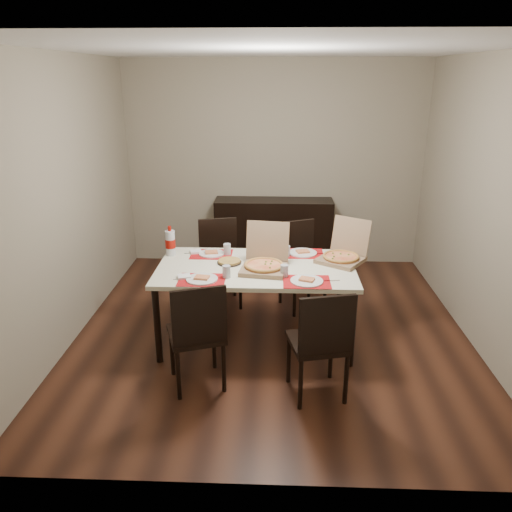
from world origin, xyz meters
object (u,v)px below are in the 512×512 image
at_px(dip_bowl, 276,256).
at_px(chair_far_right, 300,261).
at_px(chair_near_left, 197,332).
at_px(chair_far_left, 220,258).
at_px(soda_bottle, 170,243).
at_px(dining_table, 256,273).
at_px(pizza_box_center, 265,263).
at_px(sideboard, 273,234).
at_px(chair_near_right, 321,340).

bearing_deg(dip_bowl, chair_far_right, 64.87).
xyz_separation_m(chair_near_left, dip_bowl, (0.61, 1.04, 0.25)).
bearing_deg(chair_far_left, soda_bottle, -125.70).
bearing_deg(soda_bottle, dining_table, -17.91).
bearing_deg(soda_bottle, dip_bowl, -2.51).
relative_size(pizza_box_center, soda_bottle, 1.67).
bearing_deg(pizza_box_center, sideboard, 88.01).
height_order(chair_near_left, chair_far_right, same).
bearing_deg(chair_near_left, chair_near_right, -5.86).
height_order(sideboard, pizza_box_center, pizza_box_center).
relative_size(chair_far_left, dip_bowl, 7.34).
relative_size(chair_far_right, dip_bowl, 7.34).
bearing_deg(chair_near_right, chair_far_left, 118.64).
relative_size(sideboard, dining_table, 0.83).
distance_m(dining_table, chair_far_right, 0.93).
bearing_deg(chair_near_left, soda_bottle, 110.76).
bearing_deg(dining_table, chair_far_right, 60.69).
distance_m(dining_table, chair_near_left, 0.94).
bearing_deg(chair_near_left, sideboard, 78.24).
xyz_separation_m(sideboard, chair_near_right, (0.38, -2.87, 0.06)).
height_order(chair_far_left, dip_bowl, chair_far_left).
bearing_deg(soda_bottle, chair_far_right, 22.10).
distance_m(dining_table, chair_near_right, 1.07).
xyz_separation_m(chair_far_left, dip_bowl, (0.61, -0.61, 0.25)).
xyz_separation_m(chair_near_right, pizza_box_center, (-0.45, 0.84, 0.30)).
bearing_deg(chair_far_left, pizza_box_center, -60.79).
relative_size(chair_near_right, pizza_box_center, 1.91).
relative_size(chair_near_left, chair_near_right, 1.00).
height_order(dining_table, dip_bowl, dip_bowl).
bearing_deg(chair_far_right, dining_table, -119.31).
height_order(chair_near_left, chair_near_right, same).
relative_size(sideboard, chair_near_left, 1.61).
relative_size(chair_near_left, pizza_box_center, 1.91).
height_order(chair_far_right, soda_bottle, soda_bottle).
bearing_deg(chair_near_left, dip_bowl, 59.87).
relative_size(sideboard, chair_far_right, 1.61).
bearing_deg(dining_table, soda_bottle, 162.09).
bearing_deg(soda_bottle, chair_far_left, 54.30).
bearing_deg(chair_far_left, sideboard, 62.43).
bearing_deg(sideboard, chair_near_left, -101.76).
bearing_deg(dining_table, pizza_box_center, -42.41).
distance_m(dining_table, pizza_box_center, 0.17).
xyz_separation_m(chair_near_right, dip_bowl, (-0.35, 1.14, 0.25)).
distance_m(chair_near_left, chair_far_right, 1.83).
distance_m(dining_table, chair_far_left, 0.96).
bearing_deg(sideboard, chair_far_right, -75.73).
relative_size(chair_near_right, soda_bottle, 3.18).
bearing_deg(soda_bottle, sideboard, 59.52).
bearing_deg(pizza_box_center, chair_near_right, -61.98).
distance_m(chair_far_left, chair_far_right, 0.88).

